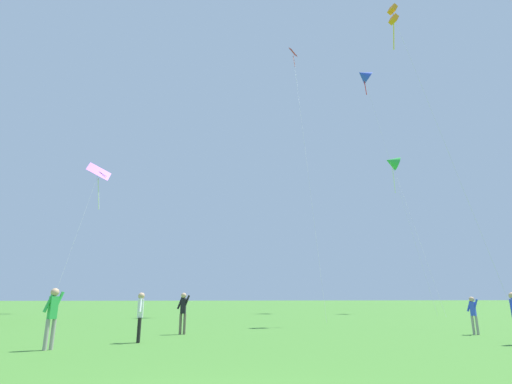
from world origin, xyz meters
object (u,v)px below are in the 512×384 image
Objects in this scene: kite_green_small at (392,162)px; person_in_red_shirt at (52,312)px; kite_purple_streamer at (98,180)px; kite_orange_box at (394,17)px; kite_red_high at (295,66)px; person_far_back at (140,312)px; person_with_spool at (183,309)px; kite_blue_delta at (364,76)px; person_near_tree at (473,312)px.

person_in_red_shirt is (-25.74, -24.78, -14.92)m from kite_green_small.
kite_purple_streamer is (-31.82, 5.31, -2.12)m from kite_green_small.
kite_orange_box is 0.86× the size of kite_red_high.
kite_green_small is at bearing 44.83° from person_far_back.
person_in_red_shirt is at bearing -146.77° from person_far_back.
kite_red_high reaches higher than person_with_spool.
kite_orange_box is at bearing -109.44° from kite_blue_delta.
kite_orange_box reaches higher than kite_green_small.
kite_red_high is at bearing -147.34° from kite_blue_delta.
kite_blue_delta is at bearing 48.66° from person_in_red_shirt.
person_far_back is (8.46, -28.54, -12.86)m from kite_purple_streamer.
kite_red_high reaches higher than person_near_tree.
kite_blue_delta is 34.79m from kite_purple_streamer.
kite_blue_delta reaches higher than person_far_back.
kite_red_high reaches higher than person_in_red_shirt.
kite_red_high reaches higher than kite_orange_box.
person_with_spool is at bearing -158.27° from kite_orange_box.
person_with_spool is (-21.36, -24.15, -28.05)m from kite_blue_delta.
kite_green_small is at bearing -81.68° from kite_blue_delta.
person_far_back is at bearing 33.23° from person_in_red_shirt.
kite_green_small is 9.64× the size of person_in_red_shirt.
person_with_spool is at bearing -68.88° from kite_purple_streamer.
kite_orange_box reaches higher than person_with_spool.
person_far_back is at bearing -73.48° from kite_purple_streamer.
kite_red_high reaches higher than kite_purple_streamer.
kite_orange_box is 13.37× the size of person_in_red_shirt.
kite_green_small is 28.85m from person_near_tree.
kite_blue_delta is 1.90× the size of kite_purple_streamer.
person_in_red_shirt is (-13.92, -21.40, -23.56)m from kite_red_high.
person_far_back is (-22.80, -27.06, -28.06)m from kite_blue_delta.
kite_green_small is 17.23m from kite_orange_box.
person_near_tree is (11.98, -2.19, -0.10)m from person_with_spool.
kite_blue_delta is 19.91× the size of person_near_tree.
person_with_spool is at bearing -120.84° from kite_red_high.
kite_blue_delta reaches higher than person_near_tree.
person_far_back is at bearing -135.17° from kite_green_small.
kite_red_high is at bearing 95.58° from person_near_tree.
kite_orange_box is 14.23× the size of person_far_back.
kite_orange_box is 23.21m from person_near_tree.
kite_orange_box is (-6.98, -14.37, 6.47)m from kite_green_small.
kite_purple_streamer is at bearing 111.12° from person_with_spool.
person_with_spool is 0.96× the size of person_in_red_shirt.
kite_orange_box is 15.49× the size of person_near_tree.
person_in_red_shirt is at bearing -123.05° from kite_red_high.
kite_green_small is 32.33m from kite_purple_streamer.
kite_orange_box is 30.29m from person_in_red_shirt.
kite_blue_delta is at bearing 70.56° from kite_orange_box.
person_in_red_shirt is (-18.75, -10.42, -21.39)m from kite_orange_box.
kite_blue_delta is 47.29m from person_in_red_shirt.
person_in_red_shirt is at bearing -130.51° from person_with_spool.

